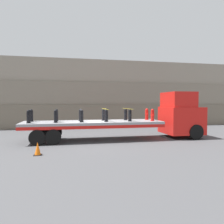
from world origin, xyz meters
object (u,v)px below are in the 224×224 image
(flatbed_trailer, at_px, (84,125))
(traffic_cone, at_px, (38,149))
(fire_hydrant_black_far_4, at_px, (126,114))
(fire_hydrant_black_near_1, at_px, (56,116))
(fire_hydrant_black_near_3, at_px, (106,116))
(fire_hydrant_black_far_2, at_px, (81,115))
(fire_hydrant_red_far_5, at_px, (147,114))
(fire_hydrant_black_near_4, at_px, (130,115))
(fire_hydrant_black_near_2, at_px, (82,116))
(truck_cab, at_px, (182,115))
(fire_hydrant_black_far_3, at_px, (104,115))
(fire_hydrant_black_far_1, at_px, (56,115))
(fire_hydrant_red_near_5, at_px, (152,115))
(fire_hydrant_black_far_0, at_px, (31,116))
(fire_hydrant_black_near_0, at_px, (28,117))

(flatbed_trailer, relative_size, traffic_cone, 14.63)
(fire_hydrant_black_far_4, bearing_deg, fire_hydrant_black_near_1, -167.27)
(flatbed_trailer, distance_m, fire_hydrant_black_near_3, 1.66)
(fire_hydrant_black_far_2, xyz_separation_m, fire_hydrant_red_far_5, (4.85, 0.00, 0.00))
(fire_hydrant_black_far_4, relative_size, traffic_cone, 1.31)
(fire_hydrant_black_near_4, bearing_deg, fire_hydrant_red_far_5, 34.12)
(fire_hydrant_black_near_1, bearing_deg, fire_hydrant_black_near_2, 0.00)
(truck_cab, distance_m, fire_hydrant_black_far_3, 5.78)
(fire_hydrant_black_far_1, xyz_separation_m, fire_hydrant_red_far_5, (6.47, 0.00, 0.00))
(truck_cab, xyz_separation_m, fire_hydrant_black_near_3, (-5.75, -0.55, 0.07))
(traffic_cone, bearing_deg, fire_hydrant_black_near_1, 76.84)
(fire_hydrant_black_near_4, relative_size, fire_hydrant_black_far_4, 1.00)
(fire_hydrant_black_near_2, xyz_separation_m, fire_hydrant_black_far_3, (1.62, 1.10, 0.00))
(flatbed_trailer, height_order, fire_hydrant_black_near_4, fire_hydrant_black_near_4)
(fire_hydrant_red_near_5, bearing_deg, fire_hydrant_black_far_3, 161.28)
(fire_hydrant_black_far_0, height_order, fire_hydrant_black_far_3, same)
(fire_hydrant_black_near_1, xyz_separation_m, traffic_cone, (-0.72, -3.09, -1.38))
(fire_hydrant_black_near_3, height_order, traffic_cone, fire_hydrant_black_near_3)
(fire_hydrant_black_near_0, bearing_deg, fire_hydrant_black_near_3, 0.00)
(fire_hydrant_black_near_1, bearing_deg, fire_hydrant_black_far_2, 34.12)
(truck_cab, xyz_separation_m, flatbed_trailer, (-7.18, 0.00, -0.58))
(fire_hydrant_black_far_3, distance_m, fire_hydrant_red_near_5, 3.42)
(fire_hydrant_red_far_5, bearing_deg, fire_hydrant_red_near_5, -90.00)
(fire_hydrant_black_near_3, xyz_separation_m, fire_hydrant_red_far_5, (3.24, 1.10, 0.00))
(fire_hydrant_black_far_1, height_order, fire_hydrant_red_far_5, same)
(fire_hydrant_black_near_0, relative_size, fire_hydrant_red_near_5, 1.00)
(fire_hydrant_black_near_4, xyz_separation_m, fire_hydrant_red_far_5, (1.62, 1.10, 0.00))
(fire_hydrant_black_near_3, bearing_deg, fire_hydrant_red_near_5, 0.00)
(fire_hydrant_black_near_1, xyz_separation_m, fire_hydrant_black_far_4, (4.85, 1.10, 0.00))
(fire_hydrant_black_far_2, xyz_separation_m, traffic_cone, (-2.34, -4.19, -1.38))
(fire_hydrant_black_far_2, bearing_deg, fire_hydrant_red_near_5, -12.73)
(fire_hydrant_black_near_0, height_order, fire_hydrant_black_near_4, same)
(flatbed_trailer, bearing_deg, fire_hydrant_black_far_1, 163.12)
(fire_hydrant_black_far_0, xyz_separation_m, fire_hydrant_black_far_2, (3.24, 0.00, 0.00))
(fire_hydrant_black_near_3, bearing_deg, fire_hydrant_black_far_4, 34.12)
(fire_hydrant_black_near_2, bearing_deg, fire_hydrant_black_far_2, 90.00)
(fire_hydrant_black_near_2, bearing_deg, fire_hydrant_red_near_5, 0.00)
(flatbed_trailer, height_order, fire_hydrant_black_far_0, fire_hydrant_black_far_0)
(fire_hydrant_black_near_1, height_order, fire_hydrant_black_near_4, same)
(fire_hydrant_black_far_2, bearing_deg, traffic_cone, -119.21)
(fire_hydrant_black_near_4, bearing_deg, traffic_cone, -151.02)
(fire_hydrant_black_far_0, distance_m, fire_hydrant_black_near_2, 3.42)
(fire_hydrant_red_far_5, bearing_deg, fire_hydrant_black_far_1, 180.00)
(fire_hydrant_black_near_1, bearing_deg, fire_hydrant_black_far_1, 90.00)
(fire_hydrant_black_near_4, height_order, fire_hydrant_black_far_4, same)
(fire_hydrant_black_far_1, distance_m, fire_hydrant_red_far_5, 6.47)
(truck_cab, distance_m, fire_hydrant_black_near_0, 10.62)
(fire_hydrant_black_far_1, distance_m, fire_hydrant_black_far_2, 1.62)
(fire_hydrant_black_near_2, distance_m, traffic_cone, 4.12)
(fire_hydrant_red_near_5, bearing_deg, fire_hydrant_black_far_0, 172.28)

